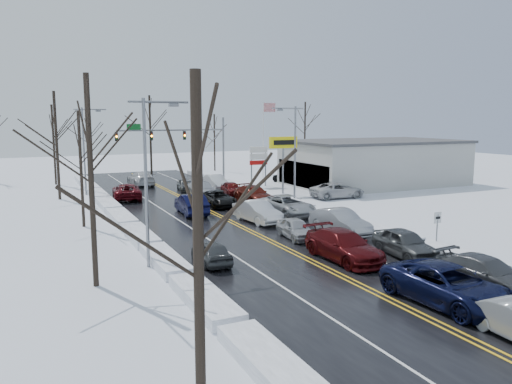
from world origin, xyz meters
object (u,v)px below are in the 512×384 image
oncoming_car_0 (192,214)px  flagpole (264,133)px  dealership_building (374,162)px  tires_plus_sign (283,146)px  traffic_signal_mast (184,139)px

oncoming_car_0 → flagpole: bearing=-125.6°
dealership_building → oncoming_car_0: (-25.79, -8.80, -2.66)m
tires_plus_sign → dealership_building: bearing=8.5°
dealership_building → oncoming_car_0: dealership_building is taller
traffic_signal_mast → dealership_building: traffic_signal_mast is taller
tires_plus_sign → oncoming_car_0: tires_plus_sign is taller
traffic_signal_mast → flagpole: (11.72, 2.01, 0.45)m
traffic_signal_mast → oncoming_car_0: bearing=-105.6°
traffic_signal_mast → flagpole: flagpole is taller
oncoming_car_0 → traffic_signal_mast: bearing=-102.0°
dealership_building → traffic_signal_mast: bearing=154.1°
traffic_signal_mast → oncoming_car_0: 20.26m
tires_plus_sign → oncoming_car_0: (-12.31, -6.79, -4.99)m
oncoming_car_0 → dealership_building: bearing=-157.5°
tires_plus_sign → dealership_building: size_ratio=0.29×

